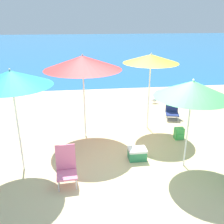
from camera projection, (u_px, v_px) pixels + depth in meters
name	position (u px, v px, depth m)	size (l,w,h in m)	color
ground_plane	(143.00, 161.00, 6.00)	(60.00, 60.00, 0.00)	#D1BA89
sea_water	(90.00, 45.00, 30.53)	(60.00, 40.00, 0.01)	#23669E
beach_umbrella_teal	(11.00, 78.00, 4.95)	(1.65, 1.65, 2.31)	white
beach_umbrella_red	(83.00, 63.00, 6.52)	(2.07, 2.07, 2.36)	white
beach_umbrella_yellow	(151.00, 59.00, 7.06)	(1.59, 1.59, 2.31)	white
beach_umbrella_green	(192.00, 89.00, 5.19)	(1.61, 1.61, 2.06)	white
beach_chair_pink	(66.00, 165.00, 5.12)	(0.44, 0.50, 0.81)	silver
beach_chair_navy	(172.00, 108.00, 8.47)	(0.52, 0.61, 0.80)	silver
backpack_green	(179.00, 134.00, 7.05)	(0.25, 0.22, 0.33)	#47B756
water_bottle	(70.00, 151.00, 6.25)	(0.06, 0.06, 0.27)	#4CB266
cooler_box	(137.00, 154.00, 6.05)	(0.43, 0.33, 0.29)	#338C59
seagull	(155.00, 100.00, 9.98)	(0.27, 0.11, 0.23)	gold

